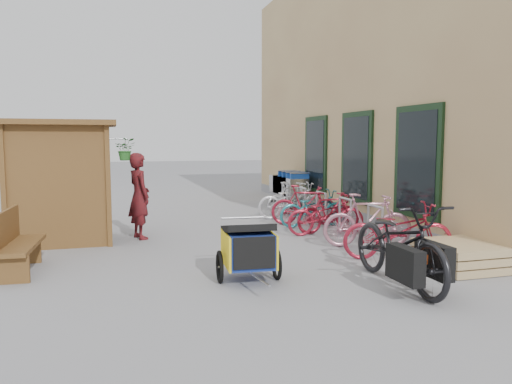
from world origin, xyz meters
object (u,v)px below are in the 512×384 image
object	(u,v)px
shopping_carts	(288,185)
bike_7	(291,199)
child_trailer	(248,247)
cargo_bike	(400,244)
bench	(15,241)
bike_6	(292,200)
kiosk	(55,164)
bike_0	(398,231)
pallet_stack	(459,255)
bike_2	(326,214)
person_kiosk	(139,196)
bike_3	(329,212)
bike_1	(368,220)
bike_4	(313,208)
bike_5	(305,205)

from	to	relation	value
shopping_carts	bike_7	size ratio (longest dim) A/B	1.34
child_trailer	cargo_bike	size ratio (longest dim) A/B	0.68
bench	bike_6	world-z (taller)	bench
kiosk	child_trailer	size ratio (longest dim) A/B	1.62
child_trailer	bike_0	bearing A→B (deg)	15.17
bench	shopping_carts	size ratio (longest dim) A/B	0.76
shopping_carts	pallet_stack	bearing A→B (deg)	-90.00
bench	bike_2	xyz separation A→B (m)	(5.81, 1.50, -0.05)
cargo_bike	bike_6	distance (m)	6.10
bike_0	shopping_carts	bearing A→B (deg)	10.56
shopping_carts	bike_0	size ratio (longest dim) A/B	1.10
bike_2	bike_7	xyz separation A→B (m)	(0.25, 2.80, 0.01)
cargo_bike	person_kiosk	size ratio (longest dim) A/B	1.29
bike_3	bench	bearing A→B (deg)	101.63
shopping_carts	bike_2	size ratio (longest dim) A/B	1.21
bike_3	bike_7	bearing A→B (deg)	-6.32
cargo_bike	bike_7	bearing A→B (deg)	83.17
shopping_carts	person_kiosk	xyz separation A→B (m)	(-4.70, -4.04, 0.25)
bike_2	bike_3	world-z (taller)	bike_3
bike_1	bike_4	distance (m)	2.34
child_trailer	bike_4	size ratio (longest dim) A/B	0.93
child_trailer	bike_2	xyz separation A→B (m)	(2.51, 2.88, -0.05)
shopping_carts	bike_6	bearing A→B (deg)	-107.62
bench	shopping_carts	world-z (taller)	shopping_carts
child_trailer	bike_5	size ratio (longest dim) A/B	0.96
kiosk	bike_4	size ratio (longest dim) A/B	1.51
bench	pallet_stack	bearing A→B (deg)	-10.60
person_kiosk	bike_4	size ratio (longest dim) A/B	1.07
bike_3	bike_4	world-z (taller)	bike_3
kiosk	bike_6	xyz separation A→B (m)	(5.51, 1.64, -1.08)
pallet_stack	bike_1	xyz separation A→B (m)	(-0.60, 1.86, 0.30)
bike_0	bike_7	bearing A→B (deg)	15.56
cargo_bike	bike_0	xyz separation A→B (m)	(0.84, 1.38, -0.10)
pallet_stack	bike_2	world-z (taller)	bike_2
bike_1	bike_2	bearing A→B (deg)	24.60
shopping_carts	bench	bearing A→B (deg)	-136.80
pallet_stack	bike_7	size ratio (longest dim) A/B	0.78
child_trailer	bike_6	size ratio (longest dim) A/B	0.86
person_kiosk	bike_4	xyz separation A→B (m)	(3.98, 0.30, -0.45)
bike_1	bike_6	bearing A→B (deg)	15.80
child_trailer	bike_6	xyz separation A→B (m)	(2.60, 5.22, -0.03)
person_kiosk	bike_3	size ratio (longest dim) A/B	1.16
bike_5	shopping_carts	bearing A→B (deg)	5.70
child_trailer	bike_3	distance (m)	4.04
pallet_stack	bike_6	xyz separation A→B (m)	(-0.77, 5.51, 0.26)
child_trailer	bike_3	bearing A→B (deg)	53.16
kiosk	bike_4	bearing A→B (deg)	3.34
shopping_carts	bike_0	bearing A→B (deg)	-94.79
shopping_carts	person_kiosk	world-z (taller)	person_kiosk
bench	bike_7	xyz separation A→B (m)	(6.06, 4.30, -0.03)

